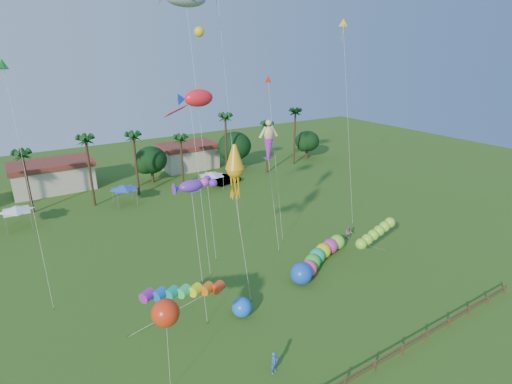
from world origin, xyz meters
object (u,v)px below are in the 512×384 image
car_b (227,179)px  spectator_a (274,363)px  blue_ball (242,307)px  spectator_b (349,233)px  caterpillar_inflatable (317,259)px

car_b → spectator_a: size_ratio=2.86×
spectator_a → blue_ball: 6.98m
car_b → spectator_b: (2.27, -26.89, 0.04)m
spectator_b → blue_ball: size_ratio=1.00×
car_b → caterpillar_inflatable: size_ratio=0.48×
car_b → spectator_b: spectator_b is taller
spectator_a → blue_ball: (1.36, 6.84, -0.00)m
car_b → caterpillar_inflatable: 30.14m
blue_ball → spectator_a: bearing=-101.2°
car_b → caterpillar_inflatable: bearing=159.1°
blue_ball → car_b: bearing=63.4°
caterpillar_inflatable → spectator_a: bearing=-165.8°
caterpillar_inflatable → car_b: bearing=56.0°
car_b → blue_ball: bearing=142.6°
car_b → spectator_b: 26.98m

